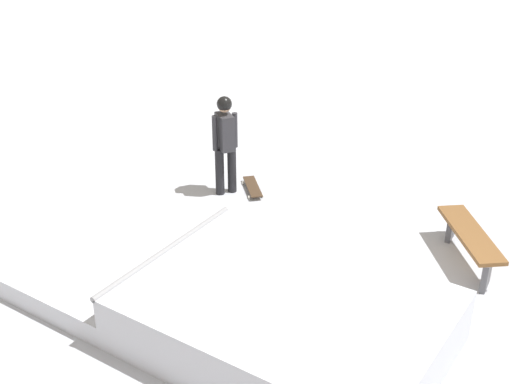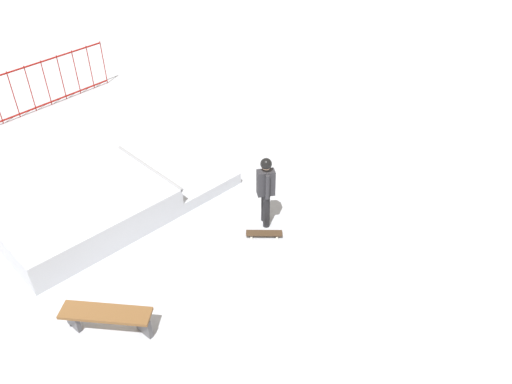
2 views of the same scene
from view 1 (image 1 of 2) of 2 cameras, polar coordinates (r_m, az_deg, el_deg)
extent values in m
plane|color=#B2B7C1|center=(8.52, 8.76, -12.01)|extent=(60.00, 60.00, 0.00)
cube|color=silver|center=(8.14, 2.53, -10.68)|extent=(3.83, 2.93, 0.70)
cube|color=silver|center=(9.65, -11.40, -5.97)|extent=(2.04, 2.76, 0.30)
cylinder|color=gray|center=(8.82, -7.49, -4.82)|extent=(0.33, 2.60, 0.08)
cylinder|color=black|center=(11.55, -2.03, 1.88)|extent=(0.15, 0.15, 0.82)
cylinder|color=black|center=(11.49, -3.06, 1.70)|extent=(0.15, 0.15, 0.82)
cube|color=#2D2D33|center=(11.23, -2.61, 5.07)|extent=(0.43, 0.41, 0.60)
cylinder|color=#2D2D33|center=(11.29, -1.78, 5.20)|extent=(0.09, 0.09, 0.60)
cylinder|color=#2D2D33|center=(11.18, -3.46, 4.93)|extent=(0.09, 0.09, 0.60)
sphere|color=tan|center=(11.07, -2.66, 7.23)|extent=(0.22, 0.22, 0.22)
sphere|color=black|center=(11.06, -2.67, 7.37)|extent=(0.25, 0.25, 0.25)
cube|color=#3F2D1E|center=(11.71, -0.28, 0.47)|extent=(0.66, 0.75, 0.02)
cylinder|color=silver|center=(11.51, 0.55, -0.33)|extent=(0.06, 0.06, 0.06)
cylinder|color=silver|center=(11.47, -0.58, -0.43)|extent=(0.06, 0.06, 0.06)
cylinder|color=silver|center=(12.00, 0.00, 0.88)|extent=(0.06, 0.06, 0.06)
cylinder|color=silver|center=(11.96, -1.08, 0.78)|extent=(0.06, 0.06, 0.06)
cube|color=brown|center=(10.04, 17.52, -3.36)|extent=(1.23, 1.55, 0.06)
cube|color=#4C4C51|center=(10.67, 16.06, -2.73)|extent=(0.08, 0.36, 0.42)
cube|color=#4C4C51|center=(9.67, 18.73, -6.52)|extent=(0.08, 0.36, 0.42)
camera|label=2|loc=(14.60, 39.62, 29.44)|focal=34.89mm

